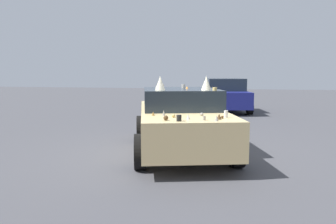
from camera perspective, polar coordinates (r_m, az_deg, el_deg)
The scene contains 3 objects.
ground_plane at distance 7.81m, azimuth 2.16°, elevation -6.63°, with size 60.00×60.00×0.00m, color #47474C.
art_car_decorated at distance 7.70m, azimuth 2.16°, elevation -1.27°, with size 4.63×2.93×1.71m.
parked_sedan_near_right at distance 16.00m, azimuth 9.26°, elevation 2.82°, with size 4.46×2.67×1.51m.
Camera 1 is at (-7.48, -1.36, 1.79)m, focal length 36.67 mm.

